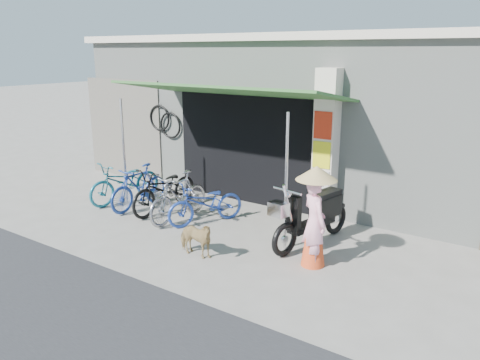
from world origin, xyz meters
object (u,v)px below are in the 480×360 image
Objects in this scene: street_dog at (195,239)px; nun at (315,217)px; bike_silver at (179,197)px; moped at (314,216)px; bike_blue at (139,187)px; bike_navy at (206,203)px; bike_black at (165,189)px; bike_teal at (125,182)px.

nun reaches higher than street_dog.
bike_silver is 2.78m from moped.
nun is at bearing -5.68° from bike_silver.
bike_blue reaches higher than bike_navy.
bike_navy is 0.80× the size of moped.
bike_silver reaches higher than bike_black.
bike_teal reaches higher than bike_navy.
moped is at bearing -26.85° from nun.
bike_silver is (1.20, -0.08, 0.02)m from bike_blue.
bike_blue is at bearing -162.77° from moped.
bike_silver is at bearing -159.05° from moped.
bike_black reaches higher than bike_teal.
bike_silver is 1.01× the size of nun.
nun reaches higher than bike_blue.
bike_silver is (1.79, -0.22, 0.02)m from bike_teal.
bike_black is at bearing 18.61° from bike_blue.
nun reaches higher than bike_black.
bike_blue reaches higher than bike_teal.
bike_black reaches higher than bike_blue.
bike_teal is 0.89× the size of moped.
nun is at bearing -9.09° from bike_black.
bike_silver is 3.17m from nun.
nun is at bearing 14.79° from bike_navy.
bike_navy is 2.64m from nun.
bike_teal is at bearing 66.03° from street_dog.
bike_navy is at bearing 15.35° from bike_silver.
bike_black is at bearing -165.09° from moped.
bike_navy is at bearing 26.24° from nun.
bike_blue is 0.62m from bike_black.
street_dog is at bearing -39.35° from bike_silver.
bike_silver reaches higher than bike_blue.
bike_blue is 3.97m from moped.
street_dog is 1.99m from nun.
moped is 0.93m from nun.
bike_blue reaches higher than street_dog.
bike_black is 2.47× the size of street_dog.
street_dog is at bearing -35.28° from bike_black.
bike_teal reaches higher than street_dog.
bike_silver reaches higher than bike_teal.
bike_blue is 0.96× the size of bike_silver.
bike_teal is 2.40× the size of street_dog.
bike_blue is 0.99× the size of bike_navy.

